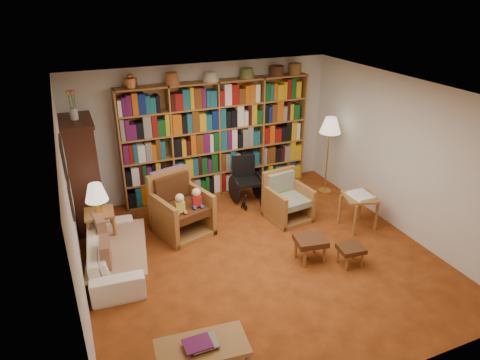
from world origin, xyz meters
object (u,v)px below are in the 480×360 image
sofa (114,252)px  wheelchair (246,181)px  footstool_a (311,242)px  side_table_lamp (101,222)px  footstool_b (351,250)px  armchair_sage (286,200)px  floor_lamp (330,128)px  side_table_papers (359,201)px  armchair_leather (181,208)px  coffee_table (202,350)px

sofa → wheelchair: size_ratio=2.01×
wheelchair → footstool_a: size_ratio=1.75×
side_table_lamp → footstool_b: 3.75m
armchair_sage → floor_lamp: 1.67m
wheelchair → floor_lamp: size_ratio=0.58×
floor_lamp → side_table_papers: size_ratio=2.43×
side_table_lamp → floor_lamp: (4.30, 0.43, 0.82)m
armchair_sage → footstool_a: bearing=-102.6°
sofa → footstool_b: (3.19, -1.27, -0.01)m
armchair_leather → wheelchair: size_ratio=1.19×
armchair_leather → side_table_papers: bearing=-21.2°
side_table_lamp → coffee_table: 2.93m
armchair_leather → side_table_papers: armchair_leather is taller
armchair_sage → footstool_a: (-0.29, -1.31, -0.01)m
sofa → armchair_leather: bearing=-56.6°
wheelchair → footstool_a: bearing=-87.3°
side_table_papers → wheelchair: bearing=129.5°
coffee_table → side_table_papers: bearing=29.6°
side_table_lamp → floor_lamp: floor_lamp is taller
footstool_b → armchair_leather: bearing=136.3°
floor_lamp → footstool_a: bearing=-128.4°
footstool_b → coffee_table: coffee_table is taller
armchair_sage → coffee_table: (-2.42, -2.69, 0.06)m
sofa → side_table_papers: 3.97m
sofa → footstool_a: 2.86m
armchair_sage → coffee_table: 3.62m
floor_lamp → side_table_papers: bearing=-100.8°
sofa → footstool_a: (2.70, -0.94, 0.05)m
armchair_leather → footstool_a: armchair_leather is taller
side_table_papers → side_table_lamp: bearing=166.9°
armchair_leather → footstool_b: armchair_leather is taller
armchair_sage → footstool_a: 1.34m
armchair_sage → footstool_a: armchair_sage is taller
wheelchair → footstool_b: size_ratio=2.23×
armchair_sage → side_table_papers: (0.95, -0.78, 0.17)m
armchair_leather → coffee_table: armchair_leather is taller
footstool_b → armchair_sage: bearing=96.7°
wheelchair → side_table_papers: wheelchair is taller
side_table_lamp → footstool_b: bearing=-28.5°
armchair_sage → coffee_table: size_ratio=0.85×
side_table_lamp → side_table_papers: bearing=-13.1°
sofa → footstool_b: size_ratio=4.48×
sofa → armchair_sage: armchair_sage is taller
footstool_a → coffee_table: coffee_table is taller
armchair_leather → footstool_a: 2.21m
armchair_leather → coffee_table: 3.04m
armchair_leather → wheelchair: (1.42, 0.55, -0.01)m
footstool_b → coffee_table: bearing=-157.9°
sofa → armchair_leather: armchair_leather is taller
armchair_sage → side_table_lamp: bearing=177.2°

